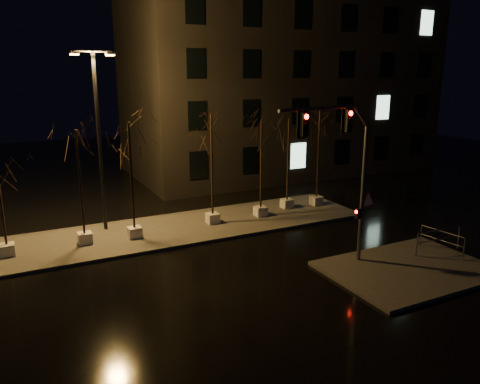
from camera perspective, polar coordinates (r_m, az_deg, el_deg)
ground at (r=20.23m, az=-2.86°, el=-9.83°), size 90.00×90.00×0.00m
median at (r=25.43m, az=-8.36°, el=-4.59°), size 22.00×5.00×0.15m
sidewalk_corner at (r=21.65m, az=19.89°, el=-8.83°), size 7.00×5.00×0.15m
building at (r=40.92m, az=4.96°, el=13.31°), size 25.00×12.00×15.00m
tree_1 at (r=23.17m, az=-19.17°, el=4.16°), size 1.80×1.80×5.72m
tree_2 at (r=23.30m, az=-13.30°, el=5.14°), size 1.80×1.80×5.99m
tree_3 at (r=25.05m, az=-3.50°, el=6.45°), size 1.80×1.80×6.17m
tree_4 at (r=26.40m, az=2.61°, el=6.03°), size 1.80×1.80×5.66m
tree_5 at (r=28.15m, az=5.94°, el=6.41°), size 1.80×1.80×5.60m
tree_6 at (r=29.00m, az=9.66°, el=7.58°), size 1.80×1.80×6.30m
traffic_signal_mast at (r=19.74m, az=12.90°, el=3.44°), size 5.59×0.89×6.88m
streetlight_main at (r=24.96m, az=-16.87°, el=7.25°), size 2.28×0.80×9.18m
guard_rail_a at (r=23.58m, az=23.05°, el=-5.12°), size 2.58×0.23×1.12m
guard_rail_b at (r=23.59m, az=23.40°, el=-5.26°), size 0.36×2.23×1.06m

